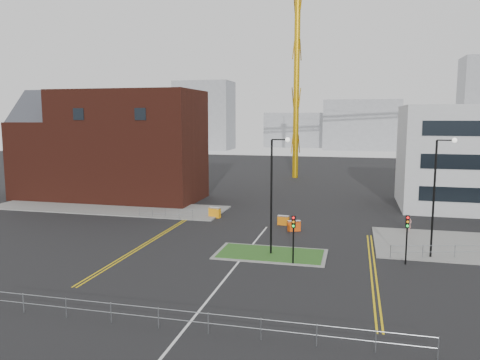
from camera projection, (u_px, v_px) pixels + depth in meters
name	position (u px, v px, depth m)	size (l,w,h in m)	color
ground	(217.00, 289.00, 29.35)	(200.00, 200.00, 0.00)	black
pavement_left	(108.00, 207.00, 55.24)	(28.00, 8.00, 0.12)	slate
island_kerb	(271.00, 254.00, 36.57)	(8.60, 4.60, 0.08)	slate
grass_island	(271.00, 254.00, 36.57)	(8.00, 4.00, 0.12)	#26511B
brick_building	(109.00, 147.00, 60.80)	(24.20, 10.07, 14.24)	#491B12
tower_crane	(333.00, 31.00, 78.89)	(52.48, 9.42, 36.11)	#C8920B
streetlamp_island	(274.00, 186.00, 35.79)	(1.46, 0.36, 9.18)	black
streetlamp_right_near	(437.00, 188.00, 34.88)	(1.46, 0.36, 9.18)	black
traffic_light_island	(293.00, 230.00, 33.81)	(0.28, 0.33, 3.65)	black
traffic_light_right	(407.00, 230.00, 33.85)	(0.28, 0.33, 3.65)	black
railing_front	(183.00, 316.00, 23.47)	(24.05, 0.05, 1.10)	gray
railing_left	(166.00, 212.00, 49.17)	(6.05, 0.05, 1.10)	gray
centre_line	(226.00, 278.00, 31.28)	(0.15, 30.00, 0.01)	silver
yellow_left_a	(152.00, 239.00, 41.10)	(0.12, 24.00, 0.01)	gold
yellow_left_b	(155.00, 240.00, 41.03)	(0.12, 24.00, 0.01)	gold
yellow_right_a	(371.00, 270.00, 32.88)	(0.12, 20.00, 0.01)	gold
yellow_right_b	(375.00, 270.00, 32.81)	(0.12, 20.00, 0.01)	gold
skyline_a	(204.00, 116.00, 152.79)	(18.00, 12.00, 22.00)	gray
skyline_b	(361.00, 125.00, 150.99)	(24.00, 12.00, 16.00)	gray
skyline_d	(308.00, 130.00, 165.14)	(30.00, 12.00, 12.00)	gray
pedestrian	(409.00, 224.00, 43.33)	(0.61, 0.40, 1.68)	pink
barrier_left	(215.00, 212.00, 49.93)	(1.38, 0.75, 1.10)	orange
barrier_mid	(283.00, 220.00, 46.49)	(1.17, 0.50, 0.96)	orange
barrier_right	(294.00, 225.00, 44.01)	(1.26, 0.85, 1.01)	#E24A0C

